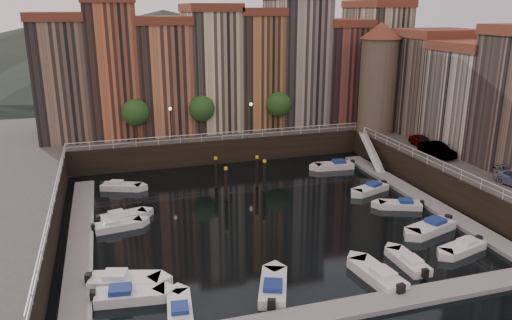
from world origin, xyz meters
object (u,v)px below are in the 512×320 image
object	(u,v)px
boat_left_0	(128,295)
car_b	(437,150)
boat_left_1	(123,281)
gangway	(371,150)
boat_left_2	(117,225)
mooring_pilings	(241,177)
corner_tower	(378,76)
car_a	(421,142)

from	to	relation	value
boat_left_0	car_b	size ratio (longest dim) A/B	1.08
boat_left_1	boat_left_0	bearing A→B (deg)	-66.64
gangway	boat_left_2	world-z (taller)	gangway
gangway	mooring_pilings	bearing A→B (deg)	-166.57
boat_left_1	corner_tower	bearing A→B (deg)	52.37
mooring_pilings	boat_left_0	xyz separation A→B (m)	(-12.48, -17.43, -1.28)
boat_left_1	boat_left_2	world-z (taller)	boat_left_1
boat_left_1	car_b	xyz separation A→B (m)	(33.64, 11.88, 3.35)
corner_tower	boat_left_1	distance (m)	42.22
corner_tower	mooring_pilings	xyz separation A→B (m)	(-20.45, -8.69, -8.54)
boat_left_0	car_a	size ratio (longest dim) A/B	1.26
gangway	mooring_pilings	xyz separation A→B (m)	(-17.55, -4.19, -0.27)
gangway	car_a	bearing A→B (deg)	-43.28
boat_left_0	mooring_pilings	bearing A→B (deg)	61.51
gangway	boat_left_1	size ratio (longest dim) A/B	1.60
gangway	boat_left_1	distance (m)	36.15
gangway	boat_left_2	bearing A→B (deg)	-161.85
gangway	boat_left_1	bearing A→B (deg)	-146.92
car_a	car_b	world-z (taller)	car_b
gangway	car_a	xyz separation A→B (m)	(4.13, -3.89, 1.74)
mooring_pilings	boat_left_1	world-z (taller)	mooring_pilings
mooring_pilings	boat_left_0	world-z (taller)	mooring_pilings
boat_left_1	car_b	bearing A→B (deg)	35.68
boat_left_2	car_a	distance (m)	35.16
gangway	boat_left_0	distance (m)	37.03
mooring_pilings	car_a	xyz separation A→B (m)	(21.68, 0.30, 2.01)
corner_tower	gangway	world-z (taller)	corner_tower
corner_tower	mooring_pilings	bearing A→B (deg)	-156.97
boat_left_1	boat_left_2	xyz separation A→B (m)	(-0.08, 9.77, -0.06)
boat_left_1	mooring_pilings	bearing A→B (deg)	66.91
boat_left_2	gangway	bearing A→B (deg)	9.77
boat_left_2	car_a	bearing A→B (deg)	1.59
gangway	boat_left_0	size ratio (longest dim) A/B	1.71
corner_tower	car_b	xyz separation A→B (m)	(0.48, -12.34, -6.45)
car_a	mooring_pilings	bearing A→B (deg)	-172.58
corner_tower	boat_left_0	size ratio (longest dim) A/B	2.84
boat_left_0	car_b	world-z (taller)	car_b
boat_left_0	car_a	world-z (taller)	car_a
corner_tower	boat_left_1	xyz separation A→B (m)	(-33.16, -24.22, -9.80)
corner_tower	boat_left_0	xyz separation A→B (m)	(-32.93, -26.12, -9.82)
boat_left_0	boat_left_1	world-z (taller)	boat_left_1
boat_left_1	car_b	size ratio (longest dim) A/B	1.16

